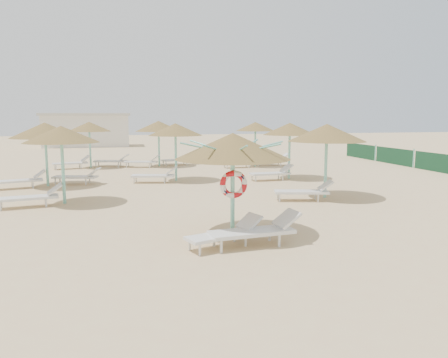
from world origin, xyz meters
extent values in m
plane|color=tan|center=(0.00, 0.00, 0.00)|extent=(120.00, 120.00, 0.00)
cylinder|color=#78D1BC|center=(0.23, 0.38, 1.08)|extent=(0.11, 0.11, 2.16)
cone|color=olive|center=(0.23, 0.38, 2.26)|extent=(2.88, 2.88, 0.65)
cylinder|color=#78D1BC|center=(0.23, 0.38, 2.01)|extent=(0.20, 0.20, 0.12)
cylinder|color=#78D1BC|center=(0.90, 0.38, 2.21)|extent=(1.30, 0.04, 0.33)
cylinder|color=#78D1BC|center=(0.70, 0.84, 2.21)|extent=(0.95, 0.95, 0.33)
cylinder|color=#78D1BC|center=(0.23, 1.04, 2.21)|extent=(0.04, 1.30, 0.33)
cylinder|color=#78D1BC|center=(-0.23, 0.84, 2.21)|extent=(0.95, 0.95, 0.33)
cylinder|color=#78D1BC|center=(-0.43, 0.38, 2.21)|extent=(1.30, 0.04, 0.33)
cylinder|color=#78D1BC|center=(-0.23, -0.09, 2.21)|extent=(0.95, 0.95, 0.33)
cylinder|color=#78D1BC|center=(0.23, -0.29, 2.21)|extent=(0.04, 1.30, 0.33)
cylinder|color=#78D1BC|center=(0.70, -0.09, 2.21)|extent=(0.95, 0.95, 0.33)
torus|color=red|center=(0.23, 0.28, 1.31)|extent=(0.71, 0.15, 0.71)
cylinder|color=silver|center=(-0.87, -1.14, 0.13)|extent=(0.05, 0.05, 0.25)
cylinder|color=silver|center=(-1.03, -0.72, 0.13)|extent=(0.05, 0.05, 0.25)
cylinder|color=silver|center=(0.28, -0.71, 0.13)|extent=(0.05, 0.05, 0.25)
cylinder|color=silver|center=(0.12, -0.29, 0.13)|extent=(0.05, 0.05, 0.25)
cube|color=silver|center=(-0.27, -0.67, 0.29)|extent=(1.81, 1.13, 0.07)
cube|color=silver|center=(0.45, -0.40, 0.51)|extent=(0.60, 0.66, 0.33)
cylinder|color=silver|center=(-0.38, -1.08, 0.15)|extent=(0.06, 0.06, 0.29)
cylinder|color=silver|center=(-0.44, -0.56, 0.15)|extent=(0.06, 0.06, 0.29)
cylinder|color=silver|center=(1.03, -0.92, 0.15)|extent=(0.06, 0.06, 0.29)
cylinder|color=silver|center=(0.97, -0.40, 0.15)|extent=(0.06, 0.06, 0.29)
cube|color=silver|center=(0.42, -0.73, 0.34)|extent=(2.05, 0.87, 0.08)
cube|color=silver|center=(1.31, -0.62, 0.59)|extent=(0.58, 0.68, 0.38)
cylinder|color=#78D1BC|center=(-4.47, 5.49, 1.15)|extent=(0.11, 0.11, 2.30)
cone|color=olive|center=(-4.47, 5.49, 2.38)|extent=(2.51, 2.51, 0.56)
cylinder|color=#78D1BC|center=(-4.47, 5.49, 2.15)|extent=(0.20, 0.20, 0.12)
cylinder|color=silver|center=(-6.31, 4.69, 0.14)|extent=(0.06, 0.06, 0.28)
cylinder|color=silver|center=(-6.41, 5.18, 0.14)|extent=(0.06, 0.06, 0.28)
cylinder|color=silver|center=(-4.98, 4.96, 0.14)|extent=(0.06, 0.06, 0.28)
cylinder|color=silver|center=(-5.08, 5.45, 0.14)|extent=(0.06, 0.06, 0.28)
cube|color=silver|center=(-5.57, 5.09, 0.32)|extent=(1.98, 0.98, 0.08)
cube|color=silver|center=(-4.74, 5.26, 0.56)|extent=(0.59, 0.68, 0.36)
cylinder|color=#78D1BC|center=(-5.67, 9.62, 1.15)|extent=(0.11, 0.11, 2.30)
cone|color=olive|center=(-5.67, 9.62, 2.40)|extent=(2.88, 2.88, 0.65)
cylinder|color=#78D1BC|center=(-5.67, 9.62, 2.15)|extent=(0.20, 0.20, 0.12)
cylinder|color=silver|center=(-6.17, 9.12, 0.14)|extent=(0.06, 0.06, 0.28)
cylinder|color=silver|center=(-6.30, 9.60, 0.14)|extent=(0.06, 0.06, 0.28)
cube|color=silver|center=(-6.77, 9.22, 0.32)|extent=(2.00, 1.09, 0.08)
cube|color=silver|center=(-5.95, 9.44, 0.56)|extent=(0.62, 0.70, 0.36)
cylinder|color=silver|center=(-5.41, 9.88, 0.14)|extent=(0.06, 0.06, 0.28)
cylinder|color=silver|center=(-5.28, 10.37, 0.14)|extent=(0.06, 0.06, 0.28)
cylinder|color=silver|center=(-4.10, 9.54, 0.14)|extent=(0.06, 0.06, 0.28)
cylinder|color=silver|center=(-3.97, 10.02, 0.14)|extent=(0.06, 0.06, 0.28)
cube|color=silver|center=(-4.57, 9.92, 0.32)|extent=(2.00, 1.09, 0.08)
cube|color=silver|center=(-3.75, 9.70, 0.56)|extent=(0.62, 0.70, 0.36)
cylinder|color=#78D1BC|center=(-4.37, 16.28, 1.15)|extent=(0.11, 0.11, 2.30)
cone|color=olive|center=(-4.37, 16.28, 2.38)|extent=(2.47, 2.47, 0.55)
cylinder|color=#78D1BC|center=(-4.37, 16.28, 2.15)|extent=(0.20, 0.20, 0.12)
cylinder|color=silver|center=(-6.18, 15.43, 0.14)|extent=(0.06, 0.06, 0.28)
cylinder|color=silver|center=(-6.31, 15.91, 0.14)|extent=(0.06, 0.06, 0.28)
cylinder|color=silver|center=(-4.87, 15.78, 0.14)|extent=(0.06, 0.06, 0.28)
cylinder|color=silver|center=(-5.00, 16.26, 0.14)|extent=(0.06, 0.06, 0.28)
cube|color=silver|center=(-5.47, 15.88, 0.32)|extent=(2.00, 1.09, 0.08)
cube|color=silver|center=(-4.65, 16.10, 0.56)|extent=(0.62, 0.71, 0.36)
cylinder|color=silver|center=(-4.11, 16.55, 0.14)|extent=(0.06, 0.06, 0.28)
cylinder|color=silver|center=(-3.98, 17.03, 0.14)|extent=(0.06, 0.06, 0.28)
cylinder|color=silver|center=(-2.80, 16.20, 0.14)|extent=(0.06, 0.06, 0.28)
cylinder|color=silver|center=(-2.67, 16.68, 0.14)|extent=(0.06, 0.06, 0.28)
cube|color=silver|center=(-3.27, 16.58, 0.32)|extent=(2.00, 1.09, 0.08)
cube|color=silver|center=(-2.45, 16.36, 0.56)|extent=(0.62, 0.71, 0.36)
cylinder|color=#78D1BC|center=(-0.10, 9.97, 1.15)|extent=(0.11, 0.11, 2.30)
cone|color=olive|center=(-0.10, 9.97, 2.38)|extent=(2.49, 2.49, 0.56)
cylinder|color=#78D1BC|center=(-0.10, 9.97, 2.15)|extent=(0.20, 0.20, 0.12)
cylinder|color=silver|center=(-2.03, 9.49, 0.14)|extent=(0.06, 0.06, 0.28)
cylinder|color=silver|center=(-1.93, 9.98, 0.14)|extent=(0.06, 0.06, 0.28)
cylinder|color=silver|center=(-0.71, 9.21, 0.14)|extent=(0.06, 0.06, 0.28)
cylinder|color=silver|center=(-0.61, 9.70, 0.14)|extent=(0.06, 0.06, 0.28)
cube|color=silver|center=(-1.20, 9.57, 0.32)|extent=(1.99, 0.99, 0.08)
cube|color=silver|center=(-0.37, 9.40, 0.56)|extent=(0.60, 0.69, 0.36)
cylinder|color=#78D1BC|center=(-0.41, 16.14, 1.15)|extent=(0.11, 0.11, 2.30)
cone|color=olive|center=(-0.41, 16.14, 2.39)|extent=(2.75, 2.75, 0.62)
cylinder|color=#78D1BC|center=(-0.41, 16.14, 2.15)|extent=(0.20, 0.20, 0.12)
cylinder|color=silver|center=(-2.34, 15.71, 0.14)|extent=(0.06, 0.06, 0.28)
cylinder|color=silver|center=(-2.21, 16.19, 0.14)|extent=(0.06, 0.06, 0.28)
cylinder|color=silver|center=(-1.04, 15.36, 0.14)|extent=(0.06, 0.06, 0.28)
cylinder|color=silver|center=(-0.91, 15.84, 0.14)|extent=(0.06, 0.06, 0.28)
cube|color=silver|center=(-1.51, 15.74, 0.32)|extent=(2.00, 1.09, 0.08)
cube|color=silver|center=(-0.69, 15.52, 0.56)|extent=(0.62, 0.70, 0.36)
cylinder|color=silver|center=(-0.01, 16.00, 0.14)|extent=(0.06, 0.06, 0.28)
cylinder|color=silver|center=(-0.14, 16.48, 0.14)|extent=(0.06, 0.06, 0.28)
cylinder|color=silver|center=(1.29, 16.34, 0.14)|extent=(0.06, 0.06, 0.28)
cylinder|color=silver|center=(1.16, 16.83, 0.14)|extent=(0.06, 0.06, 0.28)
cube|color=silver|center=(0.69, 16.44, 0.32)|extent=(2.00, 1.09, 0.08)
cube|color=silver|center=(1.51, 16.66, 0.56)|extent=(0.62, 0.70, 0.36)
cylinder|color=#78D1BC|center=(4.79, 4.55, 1.15)|extent=(0.11, 0.11, 2.30)
cone|color=olive|center=(4.79, 4.55, 2.39)|extent=(2.81, 2.81, 0.63)
cylinder|color=#78D1BC|center=(4.79, 4.55, 2.15)|extent=(0.20, 0.20, 0.12)
cylinder|color=silver|center=(2.85, 4.09, 0.14)|extent=(0.06, 0.06, 0.28)
cylinder|color=silver|center=(2.97, 4.58, 0.14)|extent=(0.06, 0.06, 0.28)
cylinder|color=silver|center=(4.17, 3.77, 0.14)|extent=(0.06, 0.06, 0.28)
cylinder|color=silver|center=(4.28, 4.26, 0.14)|extent=(0.06, 0.06, 0.28)
cube|color=silver|center=(3.69, 4.15, 0.32)|extent=(1.99, 1.05, 0.08)
cube|color=silver|center=(4.52, 3.95, 0.56)|extent=(0.61, 0.70, 0.36)
cylinder|color=#78D1BC|center=(5.29, 9.50, 1.15)|extent=(0.11, 0.11, 2.30)
cone|color=olive|center=(5.29, 9.50, 2.39)|extent=(2.55, 2.55, 0.57)
cylinder|color=#78D1BC|center=(5.29, 9.50, 2.15)|extent=(0.20, 0.20, 0.12)
cylinder|color=silver|center=(3.41, 8.80, 0.14)|extent=(0.06, 0.06, 0.28)
cylinder|color=silver|center=(3.38, 9.30, 0.14)|extent=(0.06, 0.06, 0.28)
cylinder|color=silver|center=(4.76, 8.89, 0.14)|extent=(0.06, 0.06, 0.28)
cylinder|color=silver|center=(4.73, 9.39, 0.14)|extent=(0.06, 0.06, 0.28)
cube|color=silver|center=(4.19, 9.10, 0.32)|extent=(1.94, 0.74, 0.08)
cube|color=silver|center=(5.04, 9.16, 0.56)|extent=(0.52, 0.63, 0.36)
cylinder|color=#78D1BC|center=(5.17, 14.74, 1.15)|extent=(0.11, 0.11, 2.30)
cone|color=olive|center=(5.17, 14.74, 2.38)|extent=(2.31, 2.31, 0.52)
cylinder|color=#78D1BC|center=(5.17, 14.74, 2.15)|extent=(0.20, 0.20, 0.12)
cylinder|color=silver|center=(3.29, 14.03, 0.14)|extent=(0.06, 0.06, 0.28)
cylinder|color=silver|center=(3.25, 14.53, 0.14)|extent=(0.06, 0.06, 0.28)
cylinder|color=silver|center=(4.63, 14.12, 0.14)|extent=(0.06, 0.06, 0.28)
cylinder|color=silver|center=(4.60, 14.62, 0.14)|extent=(0.06, 0.06, 0.28)
cube|color=silver|center=(4.07, 14.34, 0.32)|extent=(1.94, 0.74, 0.08)
cube|color=silver|center=(4.92, 14.39, 0.56)|extent=(0.52, 0.63, 0.36)
cylinder|color=silver|center=(5.45, 14.84, 0.14)|extent=(0.06, 0.06, 0.28)
cylinder|color=silver|center=(5.49, 15.34, 0.14)|extent=(0.06, 0.06, 0.28)
cylinder|color=silver|center=(6.80, 14.75, 0.14)|extent=(0.06, 0.06, 0.28)
cylinder|color=silver|center=(6.83, 15.25, 0.14)|extent=(0.06, 0.06, 0.28)
cube|color=silver|center=(6.27, 15.04, 0.32)|extent=(1.94, 0.74, 0.08)
cube|color=silver|center=(7.12, 14.98, 0.56)|extent=(0.52, 0.63, 0.36)
cube|color=silver|center=(-6.00, 35.00, 1.50)|extent=(8.00, 4.00, 3.00)
cube|color=beige|center=(-6.00, 35.00, 3.12)|extent=(8.40, 4.40, 0.25)
cube|color=#194B26|center=(14.00, 10.00, 0.50)|extent=(0.08, 3.80, 1.00)
cube|color=#194B26|center=(14.00, 14.00, 0.50)|extent=(0.08, 3.80, 1.00)
cylinder|color=#78D1BC|center=(14.00, 12.10, 0.55)|extent=(0.08, 0.08, 1.10)
cube|color=#194B26|center=(14.00, 18.00, 0.50)|extent=(0.08, 3.80, 1.00)
cylinder|color=#78D1BC|center=(14.00, 16.10, 0.55)|extent=(0.08, 0.08, 1.10)
camera|label=1|loc=(-2.37, -10.14, 3.00)|focal=35.00mm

